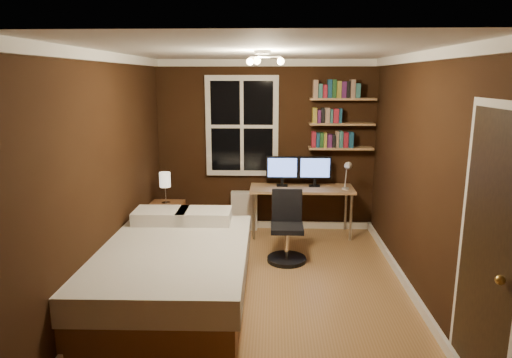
{
  "coord_description": "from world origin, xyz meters",
  "views": [
    {
      "loc": [
        0.11,
        -4.58,
        2.25
      ],
      "look_at": [
        -0.08,
        0.45,
        1.13
      ],
      "focal_mm": 32.0,
      "sensor_mm": 36.0,
      "label": 1
    }
  ],
  "objects_px": {
    "bed": "(170,272)",
    "nightstand": "(167,223)",
    "monitor_right": "(315,172)",
    "bedside_lamp": "(165,188)",
    "desk": "(302,192)",
    "office_chair": "(287,235)",
    "monitor_left": "(282,171)",
    "desk_lamp": "(347,175)",
    "radiator": "(244,211)"
  },
  "relations": [
    {
      "from": "radiator",
      "to": "desk_lamp",
      "type": "height_order",
      "value": "desk_lamp"
    },
    {
      "from": "nightstand",
      "to": "bedside_lamp",
      "type": "xyz_separation_m",
      "value": [
        0.0,
        0.0,
        0.5
      ]
    },
    {
      "from": "bedside_lamp",
      "to": "desk_lamp",
      "type": "bearing_deg",
      "value": 5.63
    },
    {
      "from": "nightstand",
      "to": "desk_lamp",
      "type": "bearing_deg",
      "value": 6.67
    },
    {
      "from": "desk",
      "to": "desk_lamp",
      "type": "bearing_deg",
      "value": -14.44
    },
    {
      "from": "bedside_lamp",
      "to": "desk",
      "type": "relative_size",
      "value": 0.29
    },
    {
      "from": "desk_lamp",
      "to": "monitor_left",
      "type": "bearing_deg",
      "value": 165.46
    },
    {
      "from": "bedside_lamp",
      "to": "monitor_left",
      "type": "relative_size",
      "value": 0.93
    },
    {
      "from": "bedside_lamp",
      "to": "monitor_right",
      "type": "xyz_separation_m",
      "value": [
        2.07,
        0.48,
        0.15
      ]
    },
    {
      "from": "monitor_right",
      "to": "monitor_left",
      "type": "bearing_deg",
      "value": 180.0
    },
    {
      "from": "desk_lamp",
      "to": "bedside_lamp",
      "type": "bearing_deg",
      "value": -174.37
    },
    {
      "from": "nightstand",
      "to": "office_chair",
      "type": "relative_size",
      "value": 0.63
    },
    {
      "from": "nightstand",
      "to": "monitor_left",
      "type": "xyz_separation_m",
      "value": [
        1.6,
        0.48,
        0.64
      ]
    },
    {
      "from": "bedside_lamp",
      "to": "desk_lamp",
      "type": "xyz_separation_m",
      "value": [
        2.49,
        0.25,
        0.15
      ]
    },
    {
      "from": "bed",
      "to": "monitor_right",
      "type": "bearing_deg",
      "value": 52.25
    },
    {
      "from": "desk",
      "to": "monitor_left",
      "type": "xyz_separation_m",
      "value": [
        -0.28,
        0.07,
        0.28
      ]
    },
    {
      "from": "bedside_lamp",
      "to": "desk",
      "type": "xyz_separation_m",
      "value": [
        1.88,
        0.4,
        -0.13
      ]
    },
    {
      "from": "monitor_right",
      "to": "desk_lamp",
      "type": "bearing_deg",
      "value": -28.71
    },
    {
      "from": "office_chair",
      "to": "bed",
      "type": "bearing_deg",
      "value": -137.36
    },
    {
      "from": "bed",
      "to": "nightstand",
      "type": "xyz_separation_m",
      "value": [
        -0.43,
        1.71,
        -0.04
      ]
    },
    {
      "from": "monitor_left",
      "to": "bedside_lamp",
      "type": "bearing_deg",
      "value": -163.39
    },
    {
      "from": "monitor_left",
      "to": "monitor_right",
      "type": "distance_m",
      "value": 0.47
    },
    {
      "from": "desk",
      "to": "monitor_right",
      "type": "height_order",
      "value": "monitor_right"
    },
    {
      "from": "nightstand",
      "to": "desk_lamp",
      "type": "distance_m",
      "value": 2.58
    },
    {
      "from": "radiator",
      "to": "monitor_left",
      "type": "distance_m",
      "value": 0.85
    },
    {
      "from": "bed",
      "to": "monitor_left",
      "type": "xyz_separation_m",
      "value": [
        1.17,
        2.18,
        0.61
      ]
    },
    {
      "from": "bed",
      "to": "office_chair",
      "type": "distance_m",
      "value": 1.66
    },
    {
      "from": "bed",
      "to": "desk_lamp",
      "type": "distance_m",
      "value": 2.91
    },
    {
      "from": "desk",
      "to": "monitor_left",
      "type": "relative_size",
      "value": 3.18
    },
    {
      "from": "bedside_lamp",
      "to": "monitor_left",
      "type": "distance_m",
      "value": 1.67
    },
    {
      "from": "bed",
      "to": "office_chair",
      "type": "xyz_separation_m",
      "value": [
        1.22,
        1.13,
        0.01
      ]
    },
    {
      "from": "monitor_right",
      "to": "desk_lamp",
      "type": "xyz_separation_m",
      "value": [
        0.42,
        -0.23,
        0.0
      ]
    },
    {
      "from": "monitor_right",
      "to": "bed",
      "type": "bearing_deg",
      "value": -126.96
    },
    {
      "from": "desk",
      "to": "nightstand",
      "type": "bearing_deg",
      "value": -167.9
    },
    {
      "from": "desk",
      "to": "bed",
      "type": "bearing_deg",
      "value": -124.59
    },
    {
      "from": "radiator",
      "to": "bedside_lamp",
      "type": "bearing_deg",
      "value": -150.3
    },
    {
      "from": "nightstand",
      "to": "desk",
      "type": "distance_m",
      "value": 1.96
    },
    {
      "from": "bedside_lamp",
      "to": "desk",
      "type": "height_order",
      "value": "bedside_lamp"
    },
    {
      "from": "radiator",
      "to": "desk",
      "type": "relative_size",
      "value": 0.39
    },
    {
      "from": "monitor_right",
      "to": "office_chair",
      "type": "distance_m",
      "value": 1.29
    },
    {
      "from": "bed",
      "to": "monitor_left",
      "type": "bearing_deg",
      "value": 60.96
    },
    {
      "from": "desk",
      "to": "office_chair",
      "type": "height_order",
      "value": "office_chair"
    },
    {
      "from": "bed",
      "to": "nightstand",
      "type": "bearing_deg",
      "value": 103.2
    },
    {
      "from": "bedside_lamp",
      "to": "desk",
      "type": "bearing_deg",
      "value": 12.1
    },
    {
      "from": "monitor_right",
      "to": "nightstand",
      "type": "bearing_deg",
      "value": -167.02
    },
    {
      "from": "desk",
      "to": "monitor_left",
      "type": "height_order",
      "value": "monitor_left"
    },
    {
      "from": "desk",
      "to": "monitor_right",
      "type": "bearing_deg",
      "value": 21.43
    },
    {
      "from": "monitor_left",
      "to": "monitor_right",
      "type": "height_order",
      "value": "same"
    },
    {
      "from": "monitor_right",
      "to": "office_chair",
      "type": "bearing_deg",
      "value": -111.93
    },
    {
      "from": "radiator",
      "to": "monitor_right",
      "type": "relative_size",
      "value": 1.25
    }
  ]
}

